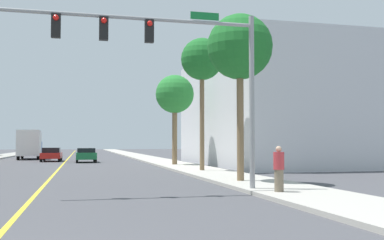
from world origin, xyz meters
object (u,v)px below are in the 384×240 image
at_px(delivery_truck, 30,144).
at_px(pedestrian, 279,169).
at_px(palm_mid, 202,61).
at_px(car_red, 52,154).
at_px(palm_near, 240,48).
at_px(car_green, 86,155).
at_px(palm_far, 175,95).
at_px(traffic_signal_mast, 173,55).

distance_m(delivery_truck, pedestrian, 42.58).
bearing_deg(palm_mid, car_red, 116.66).
relative_size(palm_near, pedestrian, 4.79).
bearing_deg(delivery_truck, car_green, -60.74).
xyz_separation_m(palm_near, palm_far, (0.25, 16.34, -0.48)).
relative_size(traffic_signal_mast, car_green, 2.35).
distance_m(palm_near, palm_mid, 8.23).
bearing_deg(delivery_truck, traffic_signal_mast, -79.16).
height_order(palm_far, pedestrian, palm_far).
height_order(palm_near, palm_mid, palm_mid).
bearing_deg(car_red, car_green, -43.86).
xyz_separation_m(palm_mid, palm_far, (-0.12, 8.17, -1.37)).
bearing_deg(car_red, delivery_truck, 113.04).
distance_m(palm_near, delivery_truck, 38.37).
relative_size(palm_near, palm_mid, 0.91).
bearing_deg(traffic_signal_mast, car_green, 95.50).
height_order(palm_far, delivery_truck, palm_far).
relative_size(car_red, pedestrian, 2.76).
bearing_deg(car_red, traffic_signal_mast, -78.54).
bearing_deg(palm_near, car_green, 104.54).
xyz_separation_m(palm_near, palm_mid, (0.37, 8.17, 0.89)).
distance_m(car_green, pedestrian, 31.03).
distance_m(car_red, delivery_truck, 7.56).
height_order(traffic_signal_mast, palm_mid, palm_mid).
height_order(palm_far, car_red, palm_far).
bearing_deg(pedestrian, traffic_signal_mast, -173.38).
bearing_deg(delivery_truck, palm_mid, -66.53).
bearing_deg(palm_mid, pedestrian, -92.93).
relative_size(palm_near, palm_far, 1.06).
xyz_separation_m(palm_far, car_red, (-10.30, 12.58, -5.02)).
bearing_deg(palm_far, palm_near, -90.88).
xyz_separation_m(traffic_signal_mast, pedestrian, (3.55, -1.38, -4.16)).
bearing_deg(palm_far, traffic_signal_mast, -101.70).
relative_size(palm_far, car_red, 1.64).
xyz_separation_m(palm_near, car_green, (-6.63, 25.57, -5.51)).
distance_m(car_red, pedestrian, 35.11).
xyz_separation_m(traffic_signal_mast, car_green, (-2.79, 28.99, -4.38)).
bearing_deg(palm_near, traffic_signal_mast, -138.28).
height_order(palm_near, car_green, palm_near).
bearing_deg(palm_far, car_green, 126.72).
bearing_deg(palm_near, pedestrian, -93.52).
bearing_deg(car_green, pedestrian, -78.91).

